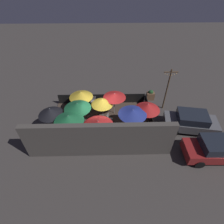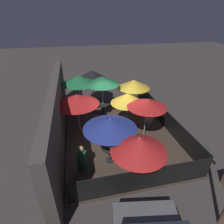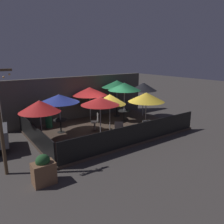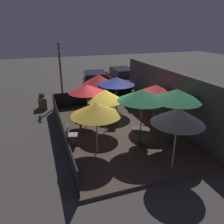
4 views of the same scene
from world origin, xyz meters
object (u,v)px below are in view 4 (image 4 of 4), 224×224
patio_umbrella_6 (96,109)px  parked_car_1 (122,78)px  patio_umbrella_3 (105,95)px  parked_car_0 (95,82)px  planter_box (42,101)px  light_post (60,70)px  patio_umbrella_0 (116,81)px  dining_table_2 (140,132)px  patio_chair_1 (114,115)px  dining_table_1 (173,131)px  patio_umbrella_1 (177,95)px  patio_chair_2 (79,122)px  dining_table_0 (116,102)px  patio_umbrella_4 (178,116)px  patio_umbrella_5 (98,79)px  patio_umbrella_8 (87,89)px  patio_umbrella_2 (142,95)px  patron_0 (133,100)px  patio_chair_0 (71,134)px  patio_umbrella_7 (156,90)px

patio_umbrella_6 → parked_car_1: bearing=152.8°
patio_umbrella_3 → parked_car_0: bearing=169.1°
planter_box → light_post: bearing=123.3°
patio_umbrella_0 → dining_table_2: (3.98, -0.38, -1.29)m
dining_table_2 → patio_chair_1: patio_chair_1 is taller
dining_table_1 → patio_umbrella_1: bearing=0.0°
patio_umbrella_0 → dining_table_1: patio_umbrella_0 is taller
patio_chair_2 → light_post: (-5.11, -0.14, 1.55)m
patio_umbrella_6 → parked_car_0: size_ratio=0.50×
dining_table_0 → light_post: bearing=-139.5°
patio_umbrella_0 → dining_table_2: patio_umbrella_0 is taller
dining_table_1 → planter_box: size_ratio=0.74×
patio_umbrella_0 → parked_car_1: patio_umbrella_0 is taller
patio_umbrella_4 → patio_umbrella_5: patio_umbrella_4 is taller
patio_umbrella_8 → parked_car_1: size_ratio=0.48×
patio_umbrella_1 → patio_umbrella_2: (-0.42, -1.31, 0.00)m
patio_umbrella_0 → patron_0: patio_umbrella_0 is taller
patio_umbrella_0 → patio_chair_0: (3.11, -3.16, -1.33)m
dining_table_1 → light_post: size_ratio=0.20×
patio_umbrella_6 → parked_car_0: bearing=165.4°
patio_umbrella_5 → parked_car_1: size_ratio=0.46×
patio_chair_2 → light_post: light_post is taller
patio_umbrella_0 → patio_umbrella_4: bearing=-0.3°
dining_table_1 → planter_box: 8.35m
dining_table_1 → patio_chair_1: 3.16m
patio_umbrella_2 → patio_umbrella_4: bearing=10.6°
light_post → parked_car_1: 5.88m
patio_chair_1 → light_post: (-4.90, -1.97, 1.54)m
patio_umbrella_2 → dining_table_1: bearing=72.3°
patio_umbrella_1 → patron_0: bearing=176.9°
patio_umbrella_3 → patio_umbrella_6: size_ratio=0.98×
light_post → parked_car_0: size_ratio=0.93×
patio_umbrella_4 → patron_0: patio_umbrella_4 is taller
patio_umbrella_5 → light_post: (-1.95, -2.01, 0.33)m
patio_chair_1 → patron_0: patron_0 is taller
patio_umbrella_6 → parked_car_1: size_ratio=0.48×
patio_umbrella_1 → parked_car_1: bearing=170.6°
patio_umbrella_1 → patio_umbrella_2: 1.37m
patio_umbrella_6 → light_post: bearing=-176.5°
patio_umbrella_6 → light_post: (-7.16, -0.44, 0.23)m
patio_umbrella_3 → dining_table_1: bearing=46.5°
light_post → patio_umbrella_6: bearing=3.5°
patio_umbrella_0 → patio_umbrella_7: size_ratio=0.97×
patio_umbrella_8 → patron_0: bearing=114.9°
parked_car_1 → patio_umbrella_7: bearing=-9.2°
patio_chair_1 → patron_0: bearing=-21.0°
patio_umbrella_6 → patio_umbrella_1: bearing=82.6°
patio_umbrella_3 → dining_table_1: size_ratio=2.66×
patio_chair_1 → planter_box: patio_chair_1 is taller
dining_table_2 → parked_car_0: (-8.56, 0.34, 0.17)m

